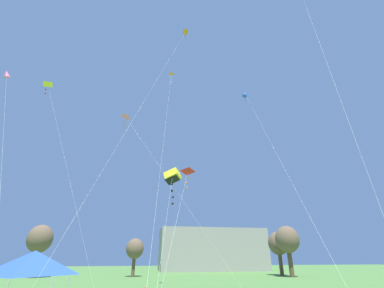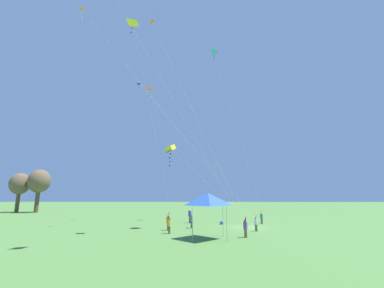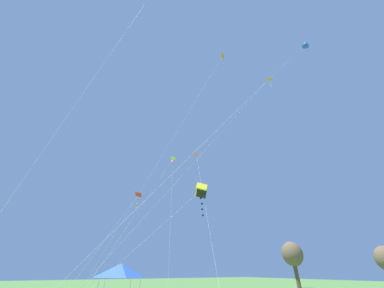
{
  "view_description": "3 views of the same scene",
  "coord_description": "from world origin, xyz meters",
  "px_view_note": "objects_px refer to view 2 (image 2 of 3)",
  "views": [
    {
      "loc": [
        -2.9,
        -9.9,
        3.74
      ],
      "look_at": [
        0.61,
        9.95,
        12.56
      ],
      "focal_mm": 24.0,
      "sensor_mm": 36.0,
      "label": 1
    },
    {
      "loc": [
        -32.12,
        6.38,
        3.87
      ],
      "look_at": [
        -1.67,
        6.65,
        9.89
      ],
      "focal_mm": 24.0,
      "sensor_mm": 36.0,
      "label": 2
    },
    {
      "loc": [
        14.28,
        -0.29,
        3.4
      ],
      "look_at": [
        -2.63,
        9.3,
        14.96
      ],
      "focal_mm": 20.0,
      "sensor_mm": 36.0,
      "label": 3
    }
  ],
  "objects_px": {
    "kite_yellow_delta_2": "(133,24)",
    "person_blue_shirt": "(190,216)",
    "person_white_shirt": "(256,223)",
    "person_grey_shirt": "(191,221)",
    "cooler_box": "(222,223)",
    "kite_blue_diamond_1": "(139,83)",
    "kite_orange_delta_3": "(154,26)",
    "kite_red_delta_4": "(215,160)",
    "kite_pink_delta_6": "(149,90)",
    "kite_yellow_box_7": "(170,149)",
    "festival_tent": "(208,199)",
    "kite_orange_delta_8": "(84,12)",
    "person_purple_shirt": "(245,227)",
    "person_teal_shirt": "(262,217)",
    "kite_cyan_delta_0": "(214,53)",
    "person_yellow_shirt": "(169,225)",
    "person_orange_shirt": "(168,222)"
  },
  "relations": [
    {
      "from": "kite_yellow_delta_2",
      "to": "person_blue_shirt",
      "type": "bearing_deg",
      "value": -14.78
    },
    {
      "from": "person_white_shirt",
      "to": "person_grey_shirt",
      "type": "bearing_deg",
      "value": -150.13
    },
    {
      "from": "person_blue_shirt",
      "to": "cooler_box",
      "type": "bearing_deg",
      "value": -144.27
    },
    {
      "from": "kite_blue_diamond_1",
      "to": "kite_orange_delta_3",
      "type": "distance_m",
      "value": 10.36
    },
    {
      "from": "person_grey_shirt",
      "to": "kite_red_delta_4",
      "type": "bearing_deg",
      "value": -160.21
    },
    {
      "from": "person_blue_shirt",
      "to": "kite_orange_delta_3",
      "type": "bearing_deg",
      "value": 99.51
    },
    {
      "from": "cooler_box",
      "to": "person_white_shirt",
      "type": "relative_size",
      "value": 0.37
    },
    {
      "from": "kite_pink_delta_6",
      "to": "kite_yellow_box_7",
      "type": "xyz_separation_m",
      "value": [
        4.22,
        -2.08,
        -6.0
      ]
    },
    {
      "from": "festival_tent",
      "to": "person_white_shirt",
      "type": "xyz_separation_m",
      "value": [
        4.94,
        -5.39,
        -2.63
      ]
    },
    {
      "from": "kite_red_delta_4",
      "to": "kite_orange_delta_8",
      "type": "xyz_separation_m",
      "value": [
        0.23,
        18.07,
        21.07
      ]
    },
    {
      "from": "kite_orange_delta_3",
      "to": "kite_red_delta_4",
      "type": "distance_m",
      "value": 20.93
    },
    {
      "from": "cooler_box",
      "to": "person_white_shirt",
      "type": "distance_m",
      "value": 7.27
    },
    {
      "from": "kite_orange_delta_3",
      "to": "kite_yellow_box_7",
      "type": "distance_m",
      "value": 18.07
    },
    {
      "from": "person_purple_shirt",
      "to": "kite_pink_delta_6",
      "type": "bearing_deg",
      "value": -114.31
    },
    {
      "from": "cooler_box",
      "to": "kite_pink_delta_6",
      "type": "height_order",
      "value": "kite_pink_delta_6"
    },
    {
      "from": "festival_tent",
      "to": "cooler_box",
      "type": "relative_size",
      "value": 6.44
    },
    {
      "from": "person_grey_shirt",
      "to": "person_purple_shirt",
      "type": "xyz_separation_m",
      "value": [
        -6.65,
        -5.07,
        0.05
      ]
    },
    {
      "from": "person_white_shirt",
      "to": "kite_pink_delta_6",
      "type": "relative_size",
      "value": 0.11
    },
    {
      "from": "person_teal_shirt",
      "to": "person_blue_shirt",
      "type": "bearing_deg",
      "value": 146.82
    },
    {
      "from": "person_blue_shirt",
      "to": "kite_orange_delta_8",
      "type": "relative_size",
      "value": 0.06
    },
    {
      "from": "kite_yellow_box_7",
      "to": "kite_red_delta_4",
      "type": "bearing_deg",
      "value": -86.99
    },
    {
      "from": "kite_yellow_box_7",
      "to": "kite_pink_delta_6",
      "type": "bearing_deg",
      "value": 153.73
    },
    {
      "from": "person_purple_shirt",
      "to": "kite_blue_diamond_1",
      "type": "relative_size",
      "value": 0.08
    },
    {
      "from": "person_white_shirt",
      "to": "kite_orange_delta_3",
      "type": "distance_m",
      "value": 29.34
    },
    {
      "from": "kite_blue_diamond_1",
      "to": "kite_red_delta_4",
      "type": "relative_size",
      "value": 2.78
    },
    {
      "from": "kite_cyan_delta_0",
      "to": "kite_orange_delta_3",
      "type": "relative_size",
      "value": 1.01
    },
    {
      "from": "person_yellow_shirt",
      "to": "person_orange_shirt",
      "type": "relative_size",
      "value": 0.92
    },
    {
      "from": "person_blue_shirt",
      "to": "kite_cyan_delta_0",
      "type": "distance_m",
      "value": 27.44
    },
    {
      "from": "cooler_box",
      "to": "person_white_shirt",
      "type": "xyz_separation_m",
      "value": [
        -6.57,
        -3.05,
        0.64
      ]
    },
    {
      "from": "festival_tent",
      "to": "kite_orange_delta_8",
      "type": "xyz_separation_m",
      "value": [
        7.65,
        16.75,
        25.65
      ]
    },
    {
      "from": "festival_tent",
      "to": "person_teal_shirt",
      "type": "relative_size",
      "value": 2.32
    },
    {
      "from": "person_yellow_shirt",
      "to": "cooler_box",
      "type": "bearing_deg",
      "value": -111.73
    },
    {
      "from": "person_yellow_shirt",
      "to": "kite_yellow_delta_2",
      "type": "height_order",
      "value": "kite_yellow_delta_2"
    },
    {
      "from": "festival_tent",
      "to": "person_blue_shirt",
      "type": "bearing_deg",
      "value": 8.31
    },
    {
      "from": "person_purple_shirt",
      "to": "kite_pink_delta_6",
      "type": "xyz_separation_m",
      "value": [
        2.08,
        9.74,
        14.51
      ]
    },
    {
      "from": "kite_blue_diamond_1",
      "to": "person_grey_shirt",
      "type": "bearing_deg",
      "value": -135.49
    },
    {
      "from": "kite_cyan_delta_0",
      "to": "kite_pink_delta_6",
      "type": "bearing_deg",
      "value": 147.91
    },
    {
      "from": "kite_red_delta_4",
      "to": "kite_orange_delta_8",
      "type": "height_order",
      "value": "kite_orange_delta_8"
    },
    {
      "from": "cooler_box",
      "to": "kite_pink_delta_6",
      "type": "relative_size",
      "value": 0.04
    },
    {
      "from": "cooler_box",
      "to": "kite_red_delta_4",
      "type": "height_order",
      "value": "kite_red_delta_4"
    },
    {
      "from": "kite_blue_diamond_1",
      "to": "kite_orange_delta_8",
      "type": "xyz_separation_m",
      "value": [
        -9.03,
        6.09,
        6.56
      ]
    },
    {
      "from": "person_teal_shirt",
      "to": "kite_yellow_box_7",
      "type": "distance_m",
      "value": 15.62
    },
    {
      "from": "kite_red_delta_4",
      "to": "kite_pink_delta_6",
      "type": "distance_m",
      "value": 11.52
    },
    {
      "from": "kite_orange_delta_3",
      "to": "kite_orange_delta_8",
      "type": "xyz_separation_m",
      "value": [
        -0.55,
        9.76,
        1.87
      ]
    },
    {
      "from": "person_blue_shirt",
      "to": "person_orange_shirt",
      "type": "xyz_separation_m",
      "value": [
        -7.56,
        2.27,
        -0.06
      ]
    },
    {
      "from": "person_purple_shirt",
      "to": "kite_pink_delta_6",
      "type": "relative_size",
      "value": 0.12
    },
    {
      "from": "cooler_box",
      "to": "person_blue_shirt",
      "type": "height_order",
      "value": "person_blue_shirt"
    },
    {
      "from": "person_orange_shirt",
      "to": "kite_yellow_delta_2",
      "type": "height_order",
      "value": "kite_yellow_delta_2"
    },
    {
      "from": "person_white_shirt",
      "to": "person_teal_shirt",
      "type": "xyz_separation_m",
      "value": [
        7.23,
        -2.45,
        0.01
      ]
    },
    {
      "from": "festival_tent",
      "to": "kite_cyan_delta_0",
      "type": "relative_size",
      "value": 0.14
    }
  ]
}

